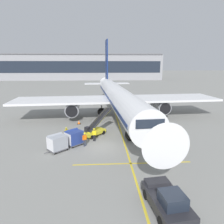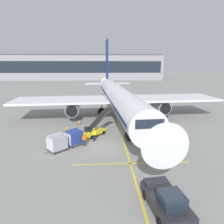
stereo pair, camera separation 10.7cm
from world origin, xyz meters
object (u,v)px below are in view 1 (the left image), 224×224
at_px(baggage_cart_lead, 74,137).
at_px(ground_crew_by_carts, 67,133).
at_px(ground_crew_marshaller, 94,134).
at_px(parked_airplane, 117,97).
at_px(baggage_cart_second, 57,142).
at_px(pushback_tug, 167,200).
at_px(belt_loader, 95,129).
at_px(safety_cone_engine_keepout, 79,122).
at_px(ground_crew_by_loader, 85,138).

height_order(baggage_cart_lead, ground_crew_by_carts, baggage_cart_lead).
bearing_deg(ground_crew_marshaller, parked_airplane, 71.89).
distance_m(baggage_cart_second, ground_crew_marshaller, 4.98).
xyz_separation_m(baggage_cart_lead, ground_crew_by_carts, (-1.18, 1.72, -0.00)).
bearing_deg(pushback_tug, ground_crew_marshaller, 112.01).
height_order(pushback_tug, ground_crew_marshaller, pushback_tug).
bearing_deg(belt_loader, baggage_cart_second, -130.14).
xyz_separation_m(belt_loader, ground_crew_marshaller, (-0.03, -2.28, 0.06)).
distance_m(belt_loader, safety_cone_engine_keepout, 6.25).
xyz_separation_m(baggage_cart_second, ground_crew_by_carts, (0.53, 3.32, -0.00)).
bearing_deg(baggage_cart_second, belt_loader, 49.86).
height_order(belt_loader, baggage_cart_lead, belt_loader).
bearing_deg(ground_crew_by_carts, baggage_cart_lead, -55.44).
bearing_deg(ground_crew_by_carts, ground_crew_by_loader, -41.44).
bearing_deg(parked_airplane, pushback_tug, -86.95).
height_order(pushback_tug, safety_cone_engine_keepout, pushback_tug).
height_order(ground_crew_by_loader, ground_crew_marshaller, same).
xyz_separation_m(belt_loader, pushback_tug, (5.28, -15.42, -0.11)).
height_order(baggage_cart_lead, ground_crew_by_loader, baggage_cart_lead).
bearing_deg(ground_crew_by_carts, parked_airplane, 56.51).
bearing_deg(baggage_cart_second, ground_crew_by_carts, 80.94).
relative_size(parked_airplane, ground_crew_marshaller, 27.48).
xyz_separation_m(pushback_tug, ground_crew_by_loader, (-6.41, 11.50, 0.17)).
relative_size(baggage_cart_lead, ground_crew_marshaller, 1.47).
xyz_separation_m(pushback_tug, safety_cone_engine_keepout, (-8.11, 20.96, -0.51)).
xyz_separation_m(baggage_cart_second, ground_crew_marshaller, (4.18, 2.70, -0.00)).
relative_size(pushback_tug, ground_crew_marshaller, 2.66).
bearing_deg(ground_crew_by_loader, baggage_cart_second, -160.85).
height_order(baggage_cart_second, safety_cone_engine_keepout, baggage_cart_second).
bearing_deg(ground_crew_by_loader, ground_crew_by_carts, 138.56).
bearing_deg(belt_loader, ground_crew_marshaller, -90.64).
height_order(belt_loader, safety_cone_engine_keepout, belt_loader).
relative_size(ground_crew_by_loader, ground_crew_by_carts, 1.00).
height_order(parked_airplane, ground_crew_by_carts, parked_airplane).
xyz_separation_m(ground_crew_by_loader, ground_crew_by_carts, (-2.55, 2.25, 0.00)).
xyz_separation_m(parked_airplane, ground_crew_by_carts, (-7.61, -11.51, -2.92)).
height_order(parked_airplane, ground_crew_by_loader, parked_airplane).
bearing_deg(safety_cone_engine_keepout, baggage_cart_lead, -87.87).
height_order(belt_loader, pushback_tug, belt_loader).
distance_m(ground_crew_by_loader, ground_crew_by_carts, 3.40).
bearing_deg(pushback_tug, belt_loader, 108.92).
xyz_separation_m(parked_airplane, safety_cone_engine_keepout, (-6.76, -4.30, -3.60)).
bearing_deg(ground_crew_marshaller, baggage_cart_second, -147.09).
bearing_deg(ground_crew_by_loader, safety_cone_engine_keepout, 100.16).
distance_m(pushback_tug, ground_crew_by_loader, 13.17).
bearing_deg(parked_airplane, baggage_cart_lead, -115.92).
relative_size(baggage_cart_second, safety_cone_engine_keepout, 3.92).
xyz_separation_m(ground_crew_by_carts, safety_cone_engine_keepout, (0.85, 7.21, -0.68)).
bearing_deg(pushback_tug, ground_crew_by_loader, 119.14).
bearing_deg(baggage_cart_second, ground_crew_marshaller, 32.91).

